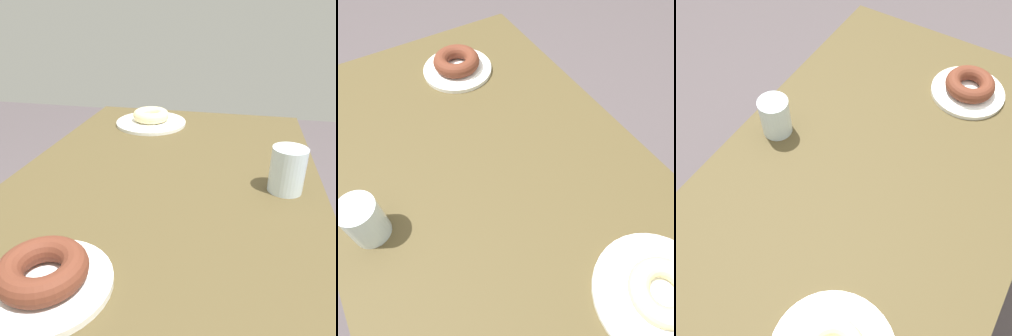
% 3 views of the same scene
% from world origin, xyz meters
% --- Properties ---
extents(table, '(1.13, 0.72, 0.75)m').
position_xyz_m(table, '(0.00, 0.00, 0.66)').
color(table, '#4E4125').
rests_on(table, ground_plane).
extents(plate_sugar_ring, '(0.23, 0.23, 0.01)m').
position_xyz_m(plate_sugar_ring, '(0.39, 0.13, 0.75)').
color(plate_sugar_ring, white).
rests_on(plate_sugar_ring, table).
extents(napkin_sugar_ring, '(0.21, 0.21, 0.00)m').
position_xyz_m(napkin_sugar_ring, '(0.39, 0.13, 0.76)').
color(napkin_sugar_ring, white).
rests_on(napkin_sugar_ring, plate_sugar_ring).
extents(donut_sugar_ring, '(0.12, 0.12, 0.04)m').
position_xyz_m(donut_sugar_ring, '(0.39, 0.13, 0.78)').
color(donut_sugar_ring, beige).
rests_on(donut_sugar_ring, napkin_sugar_ring).
extents(plate_chocolate_ring, '(0.20, 0.20, 0.01)m').
position_xyz_m(plate_chocolate_ring, '(-0.36, 0.09, 0.75)').
color(plate_chocolate_ring, white).
rests_on(plate_chocolate_ring, table).
extents(napkin_chocolate_ring, '(0.18, 0.18, 0.00)m').
position_xyz_m(napkin_chocolate_ring, '(-0.36, 0.09, 0.76)').
color(napkin_chocolate_ring, white).
rests_on(napkin_chocolate_ring, plate_chocolate_ring).
extents(donut_chocolate_ring, '(0.13, 0.13, 0.04)m').
position_xyz_m(donut_chocolate_ring, '(-0.36, 0.09, 0.78)').
color(donut_chocolate_ring, brown).
rests_on(donut_chocolate_ring, napkin_chocolate_ring).
extents(water_glass, '(0.07, 0.07, 0.10)m').
position_xyz_m(water_glass, '(0.01, -0.27, 0.80)').
color(water_glass, silver).
rests_on(water_glass, table).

